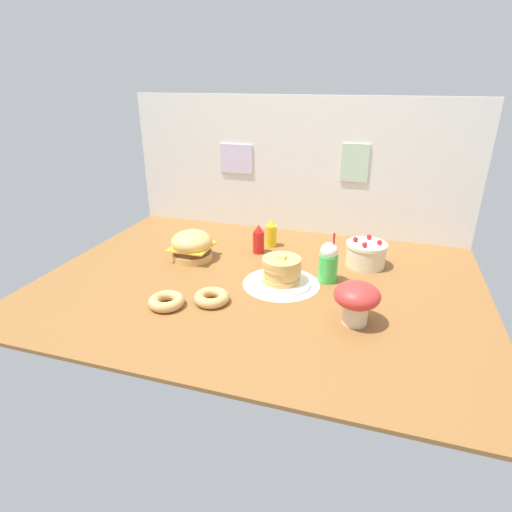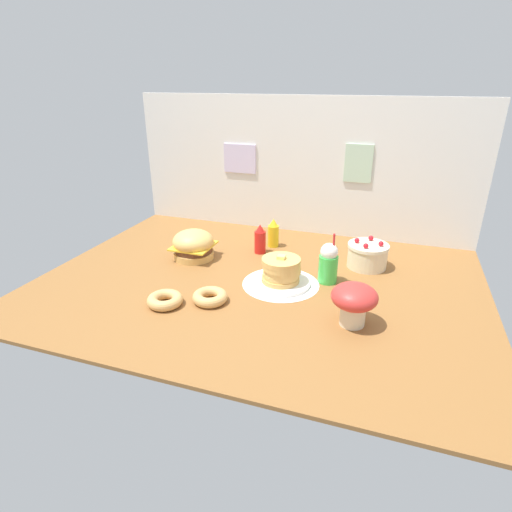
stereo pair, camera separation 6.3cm
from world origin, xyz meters
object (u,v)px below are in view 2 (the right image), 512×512
object	(u,v)px
pancake_stack	(281,272)
ketchup_bottle	(260,240)
burger	(193,245)
mushroom_stool	(354,300)
cream_soda_cup	(328,263)
donut_chocolate	(210,297)
donut_pink_glaze	(165,300)
mustard_bottle	(273,234)
layer_cake	(367,255)

from	to	relation	value
pancake_stack	ketchup_bottle	xyz separation A→B (m)	(-0.26, 0.40, 0.02)
burger	ketchup_bottle	world-z (taller)	ketchup_bottle
ketchup_bottle	mushroom_stool	size ratio (longest dim) A/B	0.91
cream_soda_cup	donut_chocolate	distance (m)	0.70
donut_chocolate	mushroom_stool	bearing A→B (deg)	1.91
donut_pink_glaze	donut_chocolate	bearing A→B (deg)	26.96
mustard_bottle	pancake_stack	bearing A→B (deg)	-68.84
donut_pink_glaze	donut_chocolate	distance (m)	0.23
donut_pink_glaze	mushroom_stool	bearing A→B (deg)	7.86
mustard_bottle	mushroom_stool	distance (m)	1.05
pancake_stack	layer_cake	xyz separation A→B (m)	(0.44, 0.40, 0.00)
donut_pink_glaze	mushroom_stool	size ratio (longest dim) A/B	0.85
mustard_bottle	donut_chocolate	xyz separation A→B (m)	(-0.09, -0.85, -0.06)
ketchup_bottle	mustard_bottle	world-z (taller)	same
ketchup_bottle	cream_soda_cup	world-z (taller)	cream_soda_cup
mushroom_stool	ketchup_bottle	bearing A→B (deg)	135.04
layer_cake	mustard_bottle	distance (m)	0.66
donut_chocolate	donut_pink_glaze	bearing A→B (deg)	-153.04
burger	cream_soda_cup	size ratio (longest dim) A/B	0.88
pancake_stack	layer_cake	bearing A→B (deg)	42.42
cream_soda_cup	mustard_bottle	bearing A→B (deg)	136.95
cream_soda_cup	donut_pink_glaze	distance (m)	0.92
burger	mustard_bottle	bearing A→B (deg)	40.42
ketchup_bottle	donut_pink_glaze	xyz separation A→B (m)	(-0.24, -0.82, -0.06)
pancake_stack	layer_cake	distance (m)	0.59
pancake_stack	donut_pink_glaze	xyz separation A→B (m)	(-0.50, -0.42, -0.04)
layer_cake	mushroom_stool	world-z (taller)	mushroom_stool
pancake_stack	burger	bearing A→B (deg)	164.61
pancake_stack	donut_pink_glaze	size ratio (longest dim) A/B	1.83
layer_cake	ketchup_bottle	xyz separation A→B (m)	(-0.69, -0.00, 0.02)
mustard_bottle	cream_soda_cup	bearing A→B (deg)	-43.05
donut_chocolate	pancake_stack	bearing A→B (deg)	46.95
burger	layer_cake	world-z (taller)	burger
pancake_stack	ketchup_bottle	world-z (taller)	ketchup_bottle
mustard_bottle	donut_chocolate	world-z (taller)	mustard_bottle
cream_soda_cup	mushroom_stool	world-z (taller)	cream_soda_cup
pancake_stack	cream_soda_cup	world-z (taller)	cream_soda_cup
donut_chocolate	mushroom_stool	world-z (taller)	mushroom_stool
burger	mushroom_stool	distance (m)	1.17
mushroom_stool	donut_chocolate	bearing A→B (deg)	-178.09
burger	layer_cake	bearing A→B (deg)	11.82
mushroom_stool	pancake_stack	bearing A→B (deg)	146.09
layer_cake	donut_pink_glaze	size ratio (longest dim) A/B	1.34
pancake_stack	donut_pink_glaze	distance (m)	0.65
cream_soda_cup	pancake_stack	bearing A→B (deg)	-154.42
pancake_stack	cream_soda_cup	xyz separation A→B (m)	(0.24, 0.12, 0.04)
mustard_bottle	cream_soda_cup	xyz separation A→B (m)	(0.45, -0.42, 0.02)
ketchup_bottle	cream_soda_cup	distance (m)	0.58
burger	cream_soda_cup	xyz separation A→B (m)	(0.88, -0.06, 0.03)
pancake_stack	donut_pink_glaze	world-z (taller)	pancake_stack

